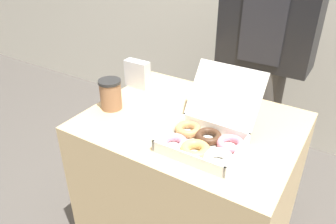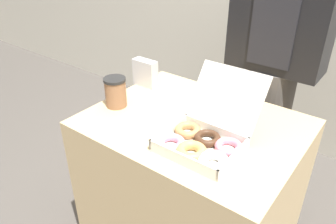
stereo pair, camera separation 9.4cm
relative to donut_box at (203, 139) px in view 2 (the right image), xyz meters
name	(u,v)px [view 2 (the right image)]	position (x,y,z in m)	size (l,w,h in m)	color
table	(191,189)	(-0.12, 0.13, -0.41)	(0.86, 0.67, 0.74)	tan
donut_box	(203,139)	(0.00, 0.00, 0.00)	(0.32, 0.37, 0.24)	white
coffee_cup	(116,92)	(-0.47, 0.04, 0.03)	(0.10, 0.10, 0.13)	#8C6042
napkin_holder	(145,73)	(-0.50, 0.27, 0.03)	(0.12, 0.05, 0.13)	silver
person_customer	(275,60)	(-0.01, 0.67, 0.09)	(0.45, 0.25, 1.60)	#4C4742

